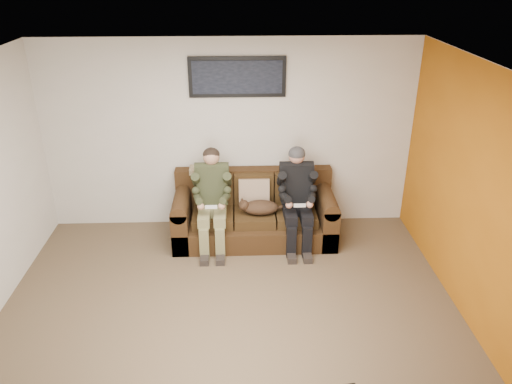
{
  "coord_description": "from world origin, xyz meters",
  "views": [
    {
      "loc": [
        0.11,
        -4.17,
        3.48
      ],
      "look_at": [
        0.32,
        1.2,
        0.95
      ],
      "focal_mm": 35.0,
      "sensor_mm": 36.0,
      "label": 1
    }
  ],
  "objects_px": {
    "sofa": "(254,214)",
    "cat": "(259,207)",
    "person_left": "(212,194)",
    "person_right": "(297,192)",
    "framed_poster": "(237,77)"
  },
  "relations": [
    {
      "from": "person_right",
      "to": "cat",
      "type": "xyz_separation_m",
      "value": [
        -0.49,
        -0.02,
        -0.19
      ]
    },
    {
      "from": "person_left",
      "to": "person_right",
      "type": "relative_size",
      "value": 0.99
    },
    {
      "from": "framed_poster",
      "to": "person_right",
      "type": "bearing_deg",
      "value": -37.12
    },
    {
      "from": "sofa",
      "to": "person_left",
      "type": "height_order",
      "value": "person_left"
    },
    {
      "from": "person_left",
      "to": "framed_poster",
      "type": "distance_m",
      "value": 1.53
    },
    {
      "from": "person_right",
      "to": "framed_poster",
      "type": "xyz_separation_m",
      "value": [
        -0.75,
        0.57,
        1.38
      ]
    },
    {
      "from": "sofa",
      "to": "cat",
      "type": "height_order",
      "value": "sofa"
    },
    {
      "from": "person_right",
      "to": "framed_poster",
      "type": "distance_m",
      "value": 1.67
    },
    {
      "from": "person_right",
      "to": "framed_poster",
      "type": "relative_size",
      "value": 1.03
    },
    {
      "from": "person_left",
      "to": "cat",
      "type": "bearing_deg",
      "value": -1.99
    },
    {
      "from": "sofa",
      "to": "person_left",
      "type": "xyz_separation_m",
      "value": [
        -0.55,
        -0.18,
        0.39
      ]
    },
    {
      "from": "person_right",
      "to": "cat",
      "type": "distance_m",
      "value": 0.53
    },
    {
      "from": "person_left",
      "to": "person_right",
      "type": "bearing_deg",
      "value": 0.02
    },
    {
      "from": "person_left",
      "to": "framed_poster",
      "type": "height_order",
      "value": "framed_poster"
    },
    {
      "from": "person_right",
      "to": "cat",
      "type": "relative_size",
      "value": 1.96
    }
  ]
}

